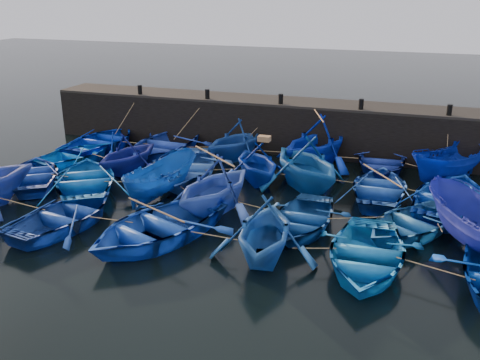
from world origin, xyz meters
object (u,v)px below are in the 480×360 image
(boat_8, at_px, (187,168))
(boat_13, at_px, (34,174))
(boat_0, at_px, (103,140))
(wooden_crate, at_px, (264,139))

(boat_8, relative_size, boat_13, 1.22)
(boat_0, height_order, boat_8, boat_8)
(boat_8, distance_m, boat_13, 6.67)
(boat_0, relative_size, boat_13, 1.13)
(boat_8, xyz_separation_m, boat_13, (-6.11, -2.66, -0.10))
(boat_0, xyz_separation_m, wooden_crate, (9.55, -2.24, 1.53))
(boat_13, height_order, wooden_crate, wooden_crate)
(boat_0, relative_size, wooden_crate, 9.63)
(boat_0, xyz_separation_m, boat_13, (0.03, -5.53, -0.06))
(boat_0, bearing_deg, wooden_crate, 171.51)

